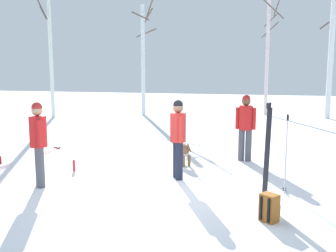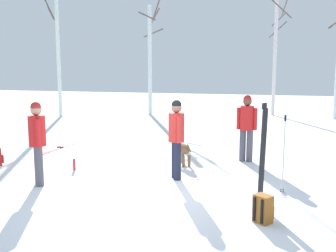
{
  "view_description": "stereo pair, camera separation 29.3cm",
  "coord_description": "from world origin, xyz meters",
  "px_view_note": "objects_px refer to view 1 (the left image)",
  "views": [
    {
      "loc": [
        1.92,
        -6.64,
        2.35
      ],
      "look_at": [
        -0.36,
        2.15,
        1.0
      ],
      "focal_mm": 40.65,
      "sensor_mm": 36.0,
      "label": 1
    },
    {
      "loc": [
        2.2,
        -6.56,
        2.35
      ],
      "look_at": [
        -0.36,
        2.15,
        1.0
      ],
      "focal_mm": 40.65,
      "sensor_mm": 36.0,
      "label": 2
    }
  ],
  "objects_px": {
    "ski_poles_0": "(286,152)",
    "birch_tree_3": "(333,35)",
    "dog": "(182,149)",
    "birch_tree_2": "(268,45)",
    "backpack_2": "(270,208)",
    "birch_tree_1": "(143,57)",
    "ski_pair_planted_0": "(267,155)",
    "person_3": "(38,139)",
    "ski_pair_lying_0": "(56,148)",
    "person_2": "(178,134)",
    "person_1": "(246,123)",
    "birch_tree_0": "(50,40)",
    "water_bottle_0": "(74,165)"
  },
  "relations": [
    {
      "from": "ski_pair_lying_0",
      "to": "dog",
      "type": "bearing_deg",
      "value": -12.44
    },
    {
      "from": "person_2",
      "to": "birch_tree_2",
      "type": "xyz_separation_m",
      "value": [
        1.79,
        12.67,
        2.63
      ]
    },
    {
      "from": "person_3",
      "to": "birch_tree_1",
      "type": "height_order",
      "value": "birch_tree_1"
    },
    {
      "from": "person_3",
      "to": "person_1",
      "type": "bearing_deg",
      "value": 40.08
    },
    {
      "from": "person_1",
      "to": "dog",
      "type": "relative_size",
      "value": 2.33
    },
    {
      "from": "ski_poles_0",
      "to": "birch_tree_1",
      "type": "height_order",
      "value": "birch_tree_1"
    },
    {
      "from": "person_3",
      "to": "dog",
      "type": "relative_size",
      "value": 2.33
    },
    {
      "from": "ski_pair_planted_0",
      "to": "ski_pair_lying_0",
      "type": "distance_m",
      "value": 7.03
    },
    {
      "from": "birch_tree_2",
      "to": "person_2",
      "type": "bearing_deg",
      "value": -98.05
    },
    {
      "from": "birch_tree_1",
      "to": "birch_tree_2",
      "type": "xyz_separation_m",
      "value": [
        6.19,
        1.62,
        0.63
      ]
    },
    {
      "from": "birch_tree_2",
      "to": "dog",
      "type": "bearing_deg",
      "value": -99.8
    },
    {
      "from": "dog",
      "to": "birch_tree_3",
      "type": "xyz_separation_m",
      "value": [
        4.89,
        10.53,
        3.57
      ]
    },
    {
      "from": "birch_tree_2",
      "to": "birch_tree_3",
      "type": "height_order",
      "value": "birch_tree_3"
    },
    {
      "from": "birch_tree_1",
      "to": "birch_tree_3",
      "type": "relative_size",
      "value": 0.77
    },
    {
      "from": "person_2",
      "to": "water_bottle_0",
      "type": "relative_size",
      "value": 6.21
    },
    {
      "from": "ski_pair_lying_0",
      "to": "water_bottle_0",
      "type": "bearing_deg",
      "value": -50.72
    },
    {
      "from": "ski_poles_0",
      "to": "backpack_2",
      "type": "relative_size",
      "value": 3.45
    },
    {
      "from": "dog",
      "to": "birch_tree_1",
      "type": "height_order",
      "value": "birch_tree_1"
    },
    {
      "from": "person_1",
      "to": "dog",
      "type": "xyz_separation_m",
      "value": [
        -1.49,
        -0.79,
        -0.59
      ]
    },
    {
      "from": "ski_pair_planted_0",
      "to": "water_bottle_0",
      "type": "distance_m",
      "value": 4.58
    },
    {
      "from": "person_2",
      "to": "ski_poles_0",
      "type": "distance_m",
      "value": 2.26
    },
    {
      "from": "birch_tree_1",
      "to": "person_1",
      "type": "bearing_deg",
      "value": -57.66
    },
    {
      "from": "dog",
      "to": "water_bottle_0",
      "type": "height_order",
      "value": "dog"
    },
    {
      "from": "person_2",
      "to": "ski_poles_0",
      "type": "height_order",
      "value": "person_2"
    },
    {
      "from": "ski_pair_planted_0",
      "to": "birch_tree_2",
      "type": "relative_size",
      "value": 0.26
    },
    {
      "from": "dog",
      "to": "birch_tree_0",
      "type": "xyz_separation_m",
      "value": [
        -8.31,
        7.74,
        3.38
      ]
    },
    {
      "from": "ski_pair_planted_0",
      "to": "water_bottle_0",
      "type": "xyz_separation_m",
      "value": [
        -4.34,
        1.24,
        -0.76
      ]
    },
    {
      "from": "person_3",
      "to": "backpack_2",
      "type": "xyz_separation_m",
      "value": [
        4.5,
        -0.69,
        -0.77
      ]
    },
    {
      "from": "person_3",
      "to": "dog",
      "type": "height_order",
      "value": "person_3"
    },
    {
      "from": "person_1",
      "to": "person_3",
      "type": "xyz_separation_m",
      "value": [
        -3.89,
        -3.27,
        0.0
      ]
    },
    {
      "from": "ski_pair_lying_0",
      "to": "birch_tree_0",
      "type": "distance_m",
      "value": 8.88
    },
    {
      "from": "person_2",
      "to": "birch_tree_1",
      "type": "relative_size",
      "value": 0.29
    },
    {
      "from": "backpack_2",
      "to": "birch_tree_2",
      "type": "distance_m",
      "value": 14.99
    },
    {
      "from": "person_2",
      "to": "ski_pair_planted_0",
      "type": "bearing_deg",
      "value": -33.87
    },
    {
      "from": "water_bottle_0",
      "to": "birch_tree_1",
      "type": "height_order",
      "value": "birch_tree_1"
    },
    {
      "from": "person_1",
      "to": "birch_tree_3",
      "type": "bearing_deg",
      "value": 70.77
    },
    {
      "from": "ski_pair_planted_0",
      "to": "birch_tree_0",
      "type": "bearing_deg",
      "value": 135.31
    },
    {
      "from": "birch_tree_2",
      "to": "ski_pair_planted_0",
      "type": "bearing_deg",
      "value": -89.75
    },
    {
      "from": "backpack_2",
      "to": "birch_tree_0",
      "type": "relative_size",
      "value": 0.06
    },
    {
      "from": "ski_poles_0",
      "to": "water_bottle_0",
      "type": "distance_m",
      "value": 4.77
    },
    {
      "from": "backpack_2",
      "to": "birch_tree_3",
      "type": "distance_m",
      "value": 14.48
    },
    {
      "from": "birch_tree_1",
      "to": "birch_tree_3",
      "type": "height_order",
      "value": "birch_tree_3"
    },
    {
      "from": "ski_pair_planted_0",
      "to": "water_bottle_0",
      "type": "height_order",
      "value": "ski_pair_planted_0"
    },
    {
      "from": "person_3",
      "to": "birch_tree_1",
      "type": "distance_m",
      "value": 12.59
    },
    {
      "from": "person_3",
      "to": "ski_pair_lying_0",
      "type": "height_order",
      "value": "person_3"
    },
    {
      "from": "ski_poles_0",
      "to": "birch_tree_3",
      "type": "height_order",
      "value": "birch_tree_3"
    },
    {
      "from": "birch_tree_1",
      "to": "dog",
      "type": "bearing_deg",
      "value": -66.72
    },
    {
      "from": "dog",
      "to": "birch_tree_3",
      "type": "bearing_deg",
      "value": 65.09
    },
    {
      "from": "ski_pair_planted_0",
      "to": "person_2",
      "type": "bearing_deg",
      "value": 146.13
    },
    {
      "from": "birch_tree_3",
      "to": "birch_tree_0",
      "type": "bearing_deg",
      "value": -168.07
    }
  ]
}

